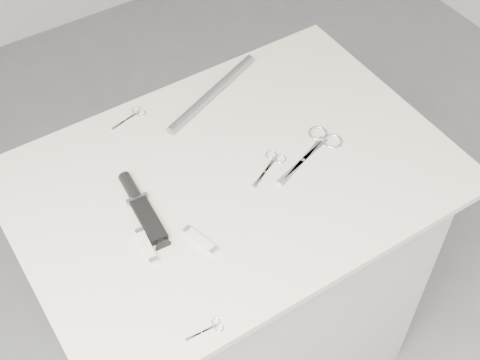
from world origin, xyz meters
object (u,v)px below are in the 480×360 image
pocket_knife_a (147,246)px  metal_rail (212,93)px  large_shears (317,145)px  plinth (234,283)px  pocket_knife_b (200,240)px  embroidery_scissors_b (132,116)px  tiny_scissors (209,329)px  embroidery_scissors_a (271,164)px  sheathed_knife (140,205)px

pocket_knife_a → metal_rail: 0.48m
large_shears → plinth: bearing=152.7°
pocket_knife_b → metal_rail: 0.45m
embroidery_scissors_b → large_shears: bearing=-59.1°
tiny_scissors → metal_rail: (0.35, 0.56, 0.01)m
large_shears → metal_rail: (-0.12, 0.29, 0.01)m
embroidery_scissors_a → metal_rail: bearing=62.1°
sheathed_knife → large_shears: bearing=-93.8°
plinth → large_shears: bearing=-8.5°
plinth → embroidery_scissors_b: 0.57m
plinth → pocket_knife_b: (-0.16, -0.12, 0.48)m
plinth → large_shears: (0.22, -0.03, 0.47)m
pocket_knife_a → pocket_knife_b: same height
sheathed_knife → pocket_knife_b: 0.16m
embroidery_scissors_b → sheathed_knife: sheathed_knife is taller
embroidery_scissors_b → pocket_knife_b: (-0.05, -0.42, 0.00)m
large_shears → sheathed_knife: (-0.44, 0.06, 0.00)m
embroidery_scissors_b → metal_rail: size_ratio=0.29×
plinth → tiny_scissors: 0.61m
large_shears → pocket_knife_a: size_ratio=2.22×
plinth → tiny_scissors: bearing=-129.0°
pocket_knife_b → embroidery_scissors_a: bearing=-82.8°
embroidery_scissors_a → pocket_knife_a: size_ratio=1.24×
embroidery_scissors_b → tiny_scissors: same height
plinth → pocket_knife_a: (-0.26, -0.07, 0.48)m
large_shears → metal_rail: size_ratio=0.63×
large_shears → tiny_scissors: large_shears is taller
plinth → pocket_knife_b: 0.52m
large_shears → pocket_knife_b: pocket_knife_b is taller
large_shears → embroidery_scissors_a: large_shears is taller
embroidery_scissors_b → tiny_scissors: bearing=-116.9°
pocket_knife_b → metal_rail: size_ratio=0.28×
plinth → tiny_scissors: size_ratio=11.78×
pocket_knife_b → pocket_knife_a: bearing=49.8°
tiny_scissors → embroidery_scissors_b: bearing=81.0°
embroidery_scissors_a → pocket_knife_b: 0.27m
pocket_knife_a → pocket_knife_b: bearing=-108.9°
large_shears → sheathed_knife: 0.44m
embroidery_scissors_b → metal_rail: (0.21, -0.04, 0.01)m
sheathed_knife → pocket_knife_a: bearing=164.0°
embroidery_scissors_a → sheathed_knife: bearing=143.9°
pocket_knife_b → plinth: bearing=-67.4°
embroidery_scissors_a → embroidery_scissors_b: 0.38m
embroidery_scissors_a → tiny_scissors: (-0.34, -0.29, -0.00)m
embroidery_scissors_a → tiny_scissors: same height
embroidery_scissors_b → pocket_knife_b: 0.42m
pocket_knife_a → pocket_knife_b: (0.10, -0.05, 0.00)m
large_shears → embroidery_scissors_a: (-0.13, 0.01, -0.00)m
embroidery_scissors_a → pocket_knife_b: pocket_knife_b is taller
plinth → embroidery_scissors_a: embroidery_scissors_a is taller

